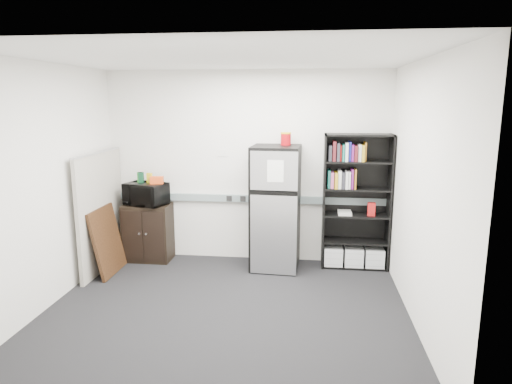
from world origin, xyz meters
The scene contains 18 objects.
floor centered at (0.00, 0.00, 0.00)m, with size 4.00×4.00×0.00m, color black.
wall_back centered at (0.00, 1.75, 1.35)m, with size 4.00×0.02×2.70m, color white.
wall_right centered at (2.00, 0.00, 1.35)m, with size 0.02×3.50×2.70m, color white.
wall_left centered at (-2.00, 0.00, 1.35)m, with size 0.02×3.50×2.70m, color white.
ceiling centered at (0.00, 0.00, 2.70)m, with size 4.00×3.50×0.02m, color white.
electrical_raceway centered at (0.00, 1.72, 0.90)m, with size 3.92×0.05×0.10m, color gray.
wall_note centered at (-0.35, 1.74, 1.55)m, with size 0.14×0.00×0.10m, color white.
bookshelf centered at (1.53, 1.57, 0.91)m, with size 0.90×0.34×1.85m.
cubicle_partition centered at (-1.90, 1.08, 0.81)m, with size 0.06×1.30×1.62m.
cabinet centered at (-1.41, 1.50, 0.41)m, with size 0.66×0.44×0.82m.
microwave centered at (-1.41, 1.48, 0.98)m, with size 0.56×0.38×0.31m, color black.
snack_box_a centered at (-1.50, 1.52, 1.21)m, with size 0.07×0.05×0.15m, color #195618.
snack_box_b centered at (-1.48, 1.52, 1.21)m, with size 0.07×0.05×0.15m, color #0D3B21.
snack_box_c centered at (-1.36, 1.52, 1.21)m, with size 0.07×0.05×0.14m, color gold.
snack_bag centered at (-1.24, 1.47, 1.19)m, with size 0.18×0.10×0.10m, color #DF4816.
refrigerator centered at (0.44, 1.42, 0.85)m, with size 0.67×0.70×1.69m.
coffee_can centered at (0.56, 1.55, 1.79)m, with size 0.14×0.14×0.19m.
framed_poster centered at (-1.77, 0.93, 0.45)m, with size 0.21×0.70×0.90m.
Camera 1 is at (0.88, -4.61, 2.30)m, focal length 32.00 mm.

